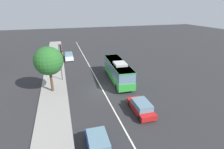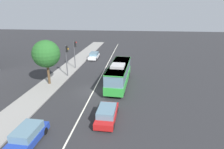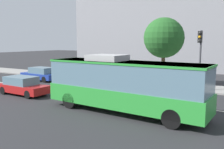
{
  "view_description": "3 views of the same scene",
  "coord_description": "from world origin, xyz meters",
  "px_view_note": "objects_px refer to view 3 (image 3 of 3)",
  "views": [
    {
      "loc": [
        -21.71,
        5.19,
        11.46
      ],
      "look_at": [
        0.48,
        -1.58,
        2.1
      ],
      "focal_mm": 27.17,
      "sensor_mm": 36.0,
      "label": 1
    },
    {
      "loc": [
        -22.62,
        -5.3,
        10.42
      ],
      "look_at": [
        1.96,
        -2.33,
        1.83
      ],
      "focal_mm": 29.65,
      "sensor_mm": 36.0,
      "label": 2
    },
    {
      "loc": [
        9.36,
        -16.02,
        4.24
      ],
      "look_at": [
        1.6,
        -2.79,
        2.19
      ],
      "focal_mm": 39.2,
      "sensor_mm": 36.0,
      "label": 3
    }
  ],
  "objects_px": {
    "sedan_blue": "(41,74)",
    "traffic_light_near_corner": "(200,50)",
    "transit_bus": "(124,83)",
    "street_tree_kerbside_left": "(164,38)",
    "sedan_red": "(23,86)"
  },
  "relations": [
    {
      "from": "transit_bus",
      "to": "sedan_red",
      "type": "bearing_deg",
      "value": -178.97
    },
    {
      "from": "sedan_blue",
      "to": "traffic_light_near_corner",
      "type": "distance_m",
      "value": 16.75
    },
    {
      "from": "sedan_blue",
      "to": "sedan_red",
      "type": "height_order",
      "value": "same"
    },
    {
      "from": "transit_bus",
      "to": "street_tree_kerbside_left",
      "type": "height_order",
      "value": "street_tree_kerbside_left"
    },
    {
      "from": "transit_bus",
      "to": "sedan_blue",
      "type": "relative_size",
      "value": 2.23
    },
    {
      "from": "sedan_red",
      "to": "street_tree_kerbside_left",
      "type": "height_order",
      "value": "street_tree_kerbside_left"
    },
    {
      "from": "transit_bus",
      "to": "sedan_blue",
      "type": "height_order",
      "value": "transit_bus"
    },
    {
      "from": "transit_bus",
      "to": "street_tree_kerbside_left",
      "type": "distance_m",
      "value": 10.68
    },
    {
      "from": "sedan_blue",
      "to": "street_tree_kerbside_left",
      "type": "distance_m",
      "value": 13.8
    },
    {
      "from": "sedan_blue",
      "to": "traffic_light_near_corner",
      "type": "xyz_separation_m",
      "value": [
        16.34,
        2.29,
        2.84
      ]
    },
    {
      "from": "sedan_blue",
      "to": "street_tree_kerbside_left",
      "type": "xyz_separation_m",
      "value": [
        12.65,
        3.9,
        3.89
      ]
    },
    {
      "from": "traffic_light_near_corner",
      "to": "street_tree_kerbside_left",
      "type": "bearing_deg",
      "value": -107.88
    },
    {
      "from": "sedan_blue",
      "to": "street_tree_kerbside_left",
      "type": "height_order",
      "value": "street_tree_kerbside_left"
    },
    {
      "from": "transit_bus",
      "to": "street_tree_kerbside_left",
      "type": "xyz_separation_m",
      "value": [
        -1.03,
        10.25,
        2.8
      ]
    },
    {
      "from": "sedan_red",
      "to": "sedan_blue",
      "type": "bearing_deg",
      "value": 126.84
    }
  ]
}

